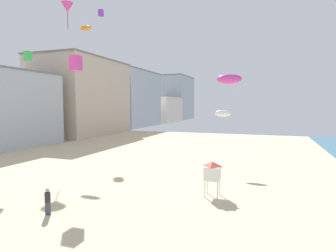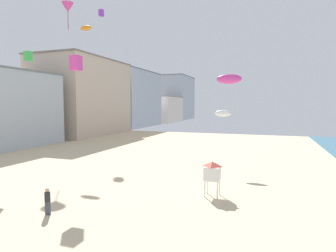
% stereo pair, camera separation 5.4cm
% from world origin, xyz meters
% --- Properties ---
extents(boardwalk_hotel_mid, '(13.19, 21.76, 16.80)m').
position_xyz_m(boardwalk_hotel_mid, '(-25.98, 48.36, 8.41)').
color(boardwalk_hotel_mid, '#C6B29E').
rests_on(boardwalk_hotel_mid, ground).
extents(boardwalk_hotel_far, '(10.90, 22.20, 16.94)m').
position_xyz_m(boardwalk_hotel_far, '(-25.98, 72.69, 8.48)').
color(boardwalk_hotel_far, '#ADB7C1').
rests_on(boardwalk_hotel_far, ground).
extents(boardwalk_hotel_distant, '(12.63, 19.14, 9.91)m').
position_xyz_m(boardwalk_hotel_distant, '(-25.98, 96.73, 4.96)').
color(boardwalk_hotel_distant, silver).
rests_on(boardwalk_hotel_distant, ground).
extents(boardwalk_hotel_furthest, '(10.34, 21.74, 19.76)m').
position_xyz_m(boardwalk_hotel_furthest, '(-25.98, 118.90, 9.88)').
color(boardwalk_hotel_furthest, '#ADB7C1').
rests_on(boardwalk_hotel_furthest, ground).
extents(kite_flyer, '(0.34, 0.34, 1.64)m').
position_xyz_m(kite_flyer, '(1.16, 8.29, 0.92)').
color(kite_flyer, '#383D4C').
rests_on(kite_flyer, ground).
extents(lifeguard_stand, '(1.10, 1.10, 2.55)m').
position_xyz_m(lifeguard_stand, '(9.87, 15.14, 1.84)').
color(lifeguard_stand, white).
rests_on(lifeguard_stand, ground).
extents(kite_magenta_delta, '(1.56, 1.56, 3.55)m').
position_xyz_m(kite_magenta_delta, '(-12.42, 27.30, 19.83)').
color(kite_magenta_delta, '#DB3D9E').
extents(kite_orange_parafoil, '(1.69, 0.47, 0.66)m').
position_xyz_m(kite_orange_parafoil, '(-8.87, 26.37, 16.56)').
color(kite_orange_parafoil, orange).
extents(kite_white_parafoil, '(1.70, 0.47, 0.66)m').
position_xyz_m(kite_white_parafoil, '(9.15, 24.42, 5.77)').
color(kite_white_parafoil, white).
extents(kite_green_box, '(0.60, 0.60, 0.95)m').
position_xyz_m(kite_green_box, '(-9.54, 17.54, 11.60)').
color(kite_green_box, green).
extents(kite_purple_box, '(0.67, 0.67, 1.05)m').
position_xyz_m(kite_purple_box, '(-12.63, 35.78, 21.69)').
color(kite_purple_box, purple).
extents(kite_magenta_parafoil, '(1.67, 0.47, 0.65)m').
position_xyz_m(kite_magenta_parafoil, '(11.05, 14.50, 8.39)').
color(kite_magenta_parafoil, '#DB3D9E').
extents(kite_magenta_box, '(0.79, 0.79, 1.24)m').
position_xyz_m(kite_magenta_box, '(-2.04, 15.39, 10.22)').
color(kite_magenta_box, '#DB3D9E').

